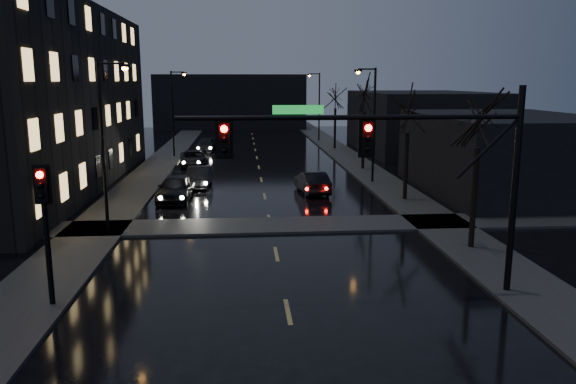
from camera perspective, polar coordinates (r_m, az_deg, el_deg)
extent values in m
cube|color=#2D2D2B|center=(44.65, -13.84, 1.81)|extent=(3.00, 140.00, 0.12)
cube|color=#2D2D2B|center=(45.16, 7.98, 2.14)|extent=(3.00, 140.00, 0.12)
cube|color=#2D2D2B|center=(27.95, -1.77, -3.42)|extent=(40.00, 3.00, 0.12)
cube|color=black|center=(41.39, -26.46, 8.53)|extent=(12.00, 30.00, 12.00)
cube|color=black|center=(38.68, 21.23, 3.61)|extent=(10.00, 14.00, 5.00)
cube|color=black|center=(59.55, 13.38, 6.98)|extent=(12.00, 18.00, 6.00)
cube|color=black|center=(86.58, -5.84, 9.13)|extent=(22.00, 10.00, 8.00)
cylinder|color=black|center=(19.99, 22.00, -0.06)|extent=(0.22, 0.22, 7.00)
cylinder|color=black|center=(17.88, 6.51, 7.53)|extent=(11.00, 0.16, 0.16)
cylinder|color=black|center=(19.34, 19.67, 4.25)|extent=(2.05, 0.10, 2.05)
cube|color=#0C591E|center=(17.61, 1.03, 8.36)|extent=(1.60, 0.04, 0.28)
cube|color=black|center=(17.60, -6.48, 5.35)|extent=(0.35, 0.28, 1.05)
sphere|color=#FF0705|center=(17.41, -6.52, 6.38)|extent=(0.22, 0.22, 0.22)
cube|color=black|center=(18.03, 8.03, 5.45)|extent=(0.35, 0.28, 1.05)
sphere|color=#FF0705|center=(17.85, 8.17, 6.45)|extent=(0.22, 0.22, 0.22)
cylinder|color=black|center=(19.20, -23.27, -4.59)|extent=(0.18, 0.18, 4.40)
cube|color=black|center=(18.82, -23.69, 0.70)|extent=(0.35, 0.28, 1.05)
sphere|color=#FF0705|center=(18.62, -23.92, 1.60)|extent=(0.22, 0.22, 0.22)
cylinder|color=black|center=(25.02, 18.36, -0.71)|extent=(0.24, 0.24, 4.40)
cylinder|color=black|center=(34.31, 11.89, 2.51)|extent=(0.24, 0.24, 4.12)
cylinder|color=black|center=(45.81, 7.66, 5.15)|extent=(0.24, 0.24, 4.68)
cylinder|color=black|center=(59.52, 4.79, 6.41)|extent=(0.24, 0.24, 4.29)
cylinder|color=black|center=(27.46, -18.29, 4.13)|extent=(0.16, 0.16, 8.00)
cylinder|color=black|center=(27.15, -17.54, 12.36)|extent=(1.20, 0.10, 0.10)
cube|color=black|center=(27.03, -16.26, 12.22)|extent=(0.50, 0.25, 0.15)
sphere|color=orange|center=(27.02, -16.25, 12.01)|extent=(0.28, 0.28, 0.28)
cylinder|color=black|center=(53.98, -11.64, 7.70)|extent=(0.16, 0.16, 8.00)
cylinder|color=black|center=(53.83, -11.16, 11.87)|extent=(1.20, 0.10, 0.10)
cube|color=black|center=(53.76, -10.51, 11.79)|extent=(0.50, 0.25, 0.15)
sphere|color=orange|center=(53.76, -10.50, 11.68)|extent=(0.28, 0.28, 0.28)
cylinder|color=black|center=(39.70, 8.72, 6.60)|extent=(0.16, 0.16, 8.00)
cylinder|color=black|center=(39.45, 8.02, 12.26)|extent=(1.20, 0.10, 0.10)
cube|color=black|center=(39.32, 7.14, 12.14)|extent=(0.50, 0.25, 0.15)
sphere|color=orange|center=(39.32, 7.14, 12.00)|extent=(0.28, 0.28, 0.28)
cylinder|color=black|center=(67.20, 3.19, 8.57)|extent=(0.16, 0.16, 8.00)
cylinder|color=black|center=(67.05, 2.70, 11.90)|extent=(1.20, 0.10, 0.10)
cube|color=black|center=(66.98, 2.18, 11.82)|extent=(0.50, 0.25, 0.15)
sphere|color=orange|center=(66.98, 2.18, 11.74)|extent=(0.28, 0.28, 0.28)
imported|color=black|center=(34.37, -11.35, 0.41)|extent=(2.12, 4.77, 1.59)
imported|color=black|center=(38.69, -9.07, 1.53)|extent=(1.74, 4.28, 1.38)
imported|color=black|center=(48.03, -9.58, 3.37)|extent=(2.76, 5.05, 1.34)
imported|color=black|center=(57.84, -8.37, 4.71)|extent=(2.25, 4.68, 1.31)
imported|color=black|center=(36.12, 2.46, 1.00)|extent=(2.00, 4.45, 1.42)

